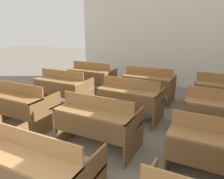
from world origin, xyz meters
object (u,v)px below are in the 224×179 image
bench_third_center (130,98)px  bench_back_center (149,84)px  bench_third_left (63,87)px  bench_second_center (98,121)px  bench_third_right (223,113)px  bench_back_left (92,77)px  bench_second_right (221,150)px  bench_front_center (38,167)px  bench_second_left (21,104)px  bench_back_right (224,93)px

bench_third_center → bench_back_center: 1.29m
bench_third_left → bench_back_center: same height
bench_second_center → bench_third_right: 2.16m
bench_back_center → bench_back_left: bearing=-179.9°
bench_second_right → bench_back_left: (-3.47, 2.56, 0.00)m
bench_front_center → bench_second_center: bearing=90.3°
bench_second_left → bench_back_right: size_ratio=1.00×
bench_second_right → bench_front_center: bearing=-144.0°
bench_third_center → bench_third_left: bearing=179.6°
bench_back_left → bench_back_center: (1.72, 0.00, 0.00)m
bench_second_right → bench_back_left: size_ratio=1.00×
bench_second_right → bench_back_left: bearing=143.5°
bench_front_center → bench_back_left: same height
bench_back_right → bench_third_left: bearing=-159.7°
bench_second_right → bench_back_center: (-1.75, 2.57, 0.00)m
bench_third_right → bench_second_center: bearing=-144.1°
bench_second_left → bench_second_center: (1.72, 0.01, 0.00)m
bench_third_center → bench_back_right: (1.73, 1.30, 0.00)m
bench_second_left → bench_front_center: bearing=-36.6°
bench_third_center → bench_back_right: 2.17m
bench_third_right → bench_back_center: same height
bench_third_left → bench_back_right: size_ratio=1.00×
bench_third_left → bench_third_right: size_ratio=1.00×
bench_second_left → bench_back_left: (0.00, 2.56, 0.00)m
bench_second_left → bench_back_right: same height
bench_back_right → bench_second_right: bearing=-90.1°
bench_back_left → bench_second_right: bearing=-36.5°
bench_third_left → bench_third_center: size_ratio=1.00×
bench_third_center → bench_third_right: same height
bench_third_center → bench_back_left: (-1.74, 1.28, 0.00)m
bench_second_center → bench_third_center: 1.26m
bench_front_center → bench_back_left: bearing=114.2°
bench_second_center → bench_third_right: size_ratio=1.00×
bench_second_left → bench_back_center: 3.08m
bench_third_right → bench_back_center: 2.17m
bench_second_center → bench_back_right: size_ratio=1.00×
bench_second_right → bench_back_center: same height
bench_third_right → bench_back_center: (-1.75, 1.28, 0.00)m
bench_back_right → bench_front_center: bearing=-114.4°
bench_second_left → bench_second_right: same height
bench_second_center → bench_third_left: same height
bench_second_left → bench_second_right: (3.47, -0.01, 0.00)m
bench_second_left → bench_third_center: (1.75, 1.27, 0.00)m
bench_front_center → bench_back_center: (-0.00, 3.84, 0.00)m
bench_third_right → bench_back_center: bearing=143.8°
bench_third_left → bench_third_center: bearing=-0.4°
bench_front_center → bench_second_right: size_ratio=1.00×
bench_front_center → bench_third_center: same height
bench_second_right → bench_back_center: size_ratio=1.00×
bench_second_center → bench_third_left: bearing=143.7°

